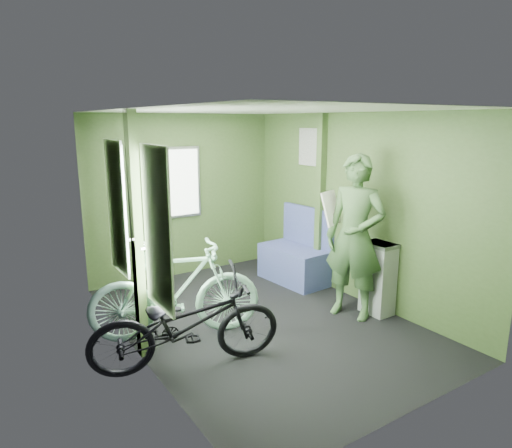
{
  "coord_description": "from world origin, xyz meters",
  "views": [
    {
      "loc": [
        -2.64,
        -3.95,
        2.2
      ],
      "look_at": [
        0.0,
        0.1,
        1.1
      ],
      "focal_mm": 32.0,
      "sensor_mm": 36.0,
      "label": 1
    }
  ],
  "objects_px": {
    "passenger": "(355,237)",
    "bench_seat": "(296,260)",
    "bicycle_black": "(188,370)",
    "waste_box": "(378,278)",
    "bicycle_mint": "(178,338)"
  },
  "relations": [
    {
      "from": "passenger",
      "to": "bench_seat",
      "type": "height_order",
      "value": "passenger"
    },
    {
      "from": "bicycle_black",
      "to": "bench_seat",
      "type": "distance_m",
      "value": 2.65
    },
    {
      "from": "passenger",
      "to": "waste_box",
      "type": "distance_m",
      "value": 0.59
    },
    {
      "from": "waste_box",
      "to": "bench_seat",
      "type": "xyz_separation_m",
      "value": [
        -0.11,
        1.39,
        -0.12
      ]
    },
    {
      "from": "bicycle_black",
      "to": "bicycle_mint",
      "type": "bearing_deg",
      "value": -0.55
    },
    {
      "from": "bicycle_black",
      "to": "bench_seat",
      "type": "relative_size",
      "value": 1.66
    },
    {
      "from": "bicycle_black",
      "to": "waste_box",
      "type": "distance_m",
      "value": 2.42
    },
    {
      "from": "waste_box",
      "to": "passenger",
      "type": "bearing_deg",
      "value": 157.61
    },
    {
      "from": "passenger",
      "to": "bicycle_mint",
      "type": "bearing_deg",
      "value": -129.46
    },
    {
      "from": "passenger",
      "to": "waste_box",
      "type": "xyz_separation_m",
      "value": [
        0.29,
        -0.12,
        -0.51
      ]
    },
    {
      "from": "bicycle_mint",
      "to": "bench_seat",
      "type": "relative_size",
      "value": 1.69
    },
    {
      "from": "bicycle_black",
      "to": "bicycle_mint",
      "type": "height_order",
      "value": "bicycle_mint"
    },
    {
      "from": "waste_box",
      "to": "bench_seat",
      "type": "bearing_deg",
      "value": 94.61
    },
    {
      "from": "bicycle_mint",
      "to": "waste_box",
      "type": "bearing_deg",
      "value": -88.7
    },
    {
      "from": "passenger",
      "to": "bench_seat",
      "type": "distance_m",
      "value": 1.43
    }
  ]
}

